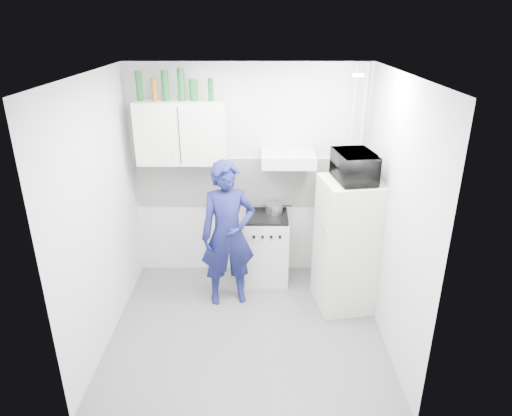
{
  "coord_description": "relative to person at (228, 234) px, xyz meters",
  "views": [
    {
      "loc": [
        0.12,
        -3.98,
        3.04
      ],
      "look_at": [
        0.09,
        0.3,
        1.25
      ],
      "focal_mm": 32.0,
      "sensor_mm": 36.0,
      "label": 1
    }
  ],
  "objects": [
    {
      "name": "floor",
      "position": [
        0.22,
        -0.53,
        -0.84
      ],
      "size": [
        2.8,
        2.8,
        0.0
      ],
      "primitive_type": "plane",
      "color": "#5D5D5D",
      "rests_on": "ground"
    },
    {
      "name": "ceiling",
      "position": [
        0.22,
        -0.53,
        1.76
      ],
      "size": [
        2.8,
        2.8,
        0.0
      ],
      "primitive_type": "plane",
      "color": "white",
      "rests_on": "wall_back"
    },
    {
      "name": "wall_back",
      "position": [
        0.22,
        0.72,
        0.46
      ],
      "size": [
        2.8,
        0.0,
        2.8
      ],
      "primitive_type": "plane",
      "rotation": [
        1.57,
        0.0,
        0.0
      ],
      "color": "silver",
      "rests_on": "floor"
    },
    {
      "name": "wall_left",
      "position": [
        -1.18,
        -0.53,
        0.46
      ],
      "size": [
        0.0,
        2.6,
        2.6
      ],
      "primitive_type": "plane",
      "rotation": [
        1.57,
        0.0,
        1.57
      ],
      "color": "silver",
      "rests_on": "floor"
    },
    {
      "name": "wall_right",
      "position": [
        1.62,
        -0.53,
        0.46
      ],
      "size": [
        0.0,
        2.6,
        2.6
      ],
      "primitive_type": "plane",
      "rotation": [
        1.57,
        0.0,
        -1.57
      ],
      "color": "silver",
      "rests_on": "floor"
    },
    {
      "name": "person",
      "position": [
        0.0,
        0.0,
        0.0
      ],
      "size": [
        0.68,
        0.52,
        1.67
      ],
      "primitive_type": "imported",
      "rotation": [
        0.0,
        0.0,
        0.21
      ],
      "color": "#121647",
      "rests_on": "floor"
    },
    {
      "name": "stove",
      "position": [
        0.43,
        0.47,
        -0.42
      ],
      "size": [
        0.52,
        0.52,
        0.83
      ],
      "primitive_type": "cube",
      "color": "beige",
      "rests_on": "floor"
    },
    {
      "name": "fridge",
      "position": [
        1.32,
        -0.06,
        -0.09
      ],
      "size": [
        0.71,
        0.71,
        1.49
      ],
      "primitive_type": "cube",
      "rotation": [
        0.0,
        0.0,
        0.16
      ],
      "color": "white",
      "rests_on": "floor"
    },
    {
      "name": "stove_top",
      "position": [
        0.43,
        0.47,
        0.02
      ],
      "size": [
        0.5,
        0.5,
        0.03
      ],
      "primitive_type": "cube",
      "color": "black",
      "rests_on": "stove"
    },
    {
      "name": "saucepan",
      "position": [
        0.52,
        0.54,
        0.09
      ],
      "size": [
        0.2,
        0.2,
        0.11
      ],
      "primitive_type": "cylinder",
      "color": "silver",
      "rests_on": "stove_top"
    },
    {
      "name": "microwave",
      "position": [
        1.32,
        -0.06,
        0.8
      ],
      "size": [
        0.59,
        0.44,
        0.3
      ],
      "primitive_type": "imported",
      "rotation": [
        0.0,
        0.0,
        1.72
      ],
      "color": "black",
      "rests_on": "fridge"
    },
    {
      "name": "bottle_a",
      "position": [
        -0.96,
        0.54,
        1.52
      ],
      "size": [
        0.07,
        0.07,
        0.32
      ],
      "primitive_type": "cylinder",
      "color": "#144C1E",
      "rests_on": "upper_cabinet"
    },
    {
      "name": "bottle_b",
      "position": [
        -0.8,
        0.54,
        1.49
      ],
      "size": [
        0.06,
        0.06,
        0.25
      ],
      "primitive_type": "cylinder",
      "color": "brown",
      "rests_on": "upper_cabinet"
    },
    {
      "name": "bottle_c",
      "position": [
        -0.68,
        0.54,
        1.53
      ],
      "size": [
        0.08,
        0.08,
        0.32
      ],
      "primitive_type": "cylinder",
      "color": "#144C1E",
      "rests_on": "upper_cabinet"
    },
    {
      "name": "bottle_d",
      "position": [
        -0.5,
        0.54,
        1.54
      ],
      "size": [
        0.08,
        0.08,
        0.35
      ],
      "primitive_type": "cylinder",
      "color": "#144C1E",
      "rests_on": "upper_cabinet"
    },
    {
      "name": "canister_a",
      "position": [
        -0.37,
        0.54,
        1.48
      ],
      "size": [
        0.09,
        0.09,
        0.23
      ],
      "primitive_type": "cylinder",
      "color": "#144C1E",
      "rests_on": "upper_cabinet"
    },
    {
      "name": "bottle_e",
      "position": [
        -0.19,
        0.54,
        1.48
      ],
      "size": [
        0.06,
        0.06,
        0.24
      ],
      "primitive_type": "cylinder",
      "color": "#144C1E",
      "rests_on": "upper_cabinet"
    },
    {
      "name": "upper_cabinet",
      "position": [
        -0.53,
        0.54,
        1.01
      ],
      "size": [
        1.0,
        0.35,
        0.7
      ],
      "primitive_type": "cube",
      "color": "white",
      "rests_on": "wall_back"
    },
    {
      "name": "range_hood",
      "position": [
        0.67,
        0.47,
        0.73
      ],
      "size": [
        0.6,
        0.5,
        0.14
      ],
      "primitive_type": "cube",
      "color": "beige",
      "rests_on": "wall_back"
    },
    {
      "name": "backsplash",
      "position": [
        0.22,
        0.7,
        0.36
      ],
      "size": [
        2.74,
        0.03,
        0.6
      ],
      "primitive_type": "cube",
      "color": "white",
      "rests_on": "wall_back"
    },
    {
      "name": "pipe_a",
      "position": [
        1.52,
        0.64,
        0.46
      ],
      "size": [
        0.05,
        0.05,
        2.6
      ],
      "primitive_type": "cylinder",
      "color": "beige",
      "rests_on": "floor"
    },
    {
      "name": "pipe_b",
      "position": [
        1.4,
        0.64,
        0.46
      ],
      "size": [
        0.04,
        0.04,
        2.6
      ],
      "primitive_type": "cylinder",
      "color": "beige",
      "rests_on": "floor"
    },
    {
      "name": "ceiling_spot_fixture",
      "position": [
        1.22,
        -0.33,
        1.73
      ],
      "size": [
        0.1,
        0.1,
        0.02
      ],
      "primitive_type": "cylinder",
      "color": "white",
      "rests_on": "ceiling"
    }
  ]
}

